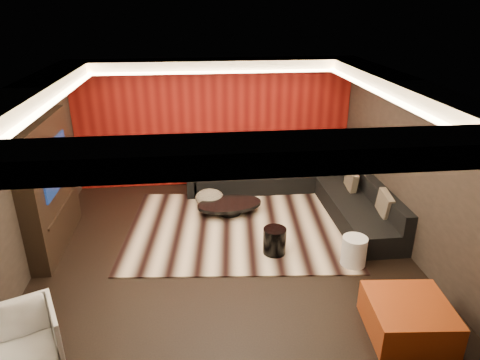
{
  "coord_description": "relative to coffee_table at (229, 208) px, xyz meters",
  "views": [
    {
      "loc": [
        -0.44,
        -6.1,
        3.9
      ],
      "look_at": [
        0.3,
        0.6,
        1.05
      ],
      "focal_mm": 32.0,
      "sensor_mm": 36.0,
      "label": 1
    }
  ],
  "objects": [
    {
      "name": "floor",
      "position": [
        -0.18,
        -1.4,
        -0.14
      ],
      "size": [
        6.0,
        6.0,
        0.02
      ],
      "primitive_type": "cube",
      "color": "black",
      "rests_on": "ground"
    },
    {
      "name": "ceiling",
      "position": [
        -0.18,
        -1.4,
        2.68
      ],
      "size": [
        6.0,
        6.0,
        0.02
      ],
      "primitive_type": "cube",
      "color": "silver",
      "rests_on": "ground"
    },
    {
      "name": "wall_back",
      "position": [
        -0.18,
        1.61,
        1.27
      ],
      "size": [
        6.0,
        0.02,
        2.8
      ],
      "primitive_type": "cube",
      "color": "black",
      "rests_on": "ground"
    },
    {
      "name": "wall_left",
      "position": [
        -3.19,
        -1.4,
        1.27
      ],
      "size": [
        0.02,
        6.0,
        2.8
      ],
      "primitive_type": "cube",
      "color": "black",
      "rests_on": "ground"
    },
    {
      "name": "wall_right",
      "position": [
        2.83,
        -1.4,
        1.27
      ],
      "size": [
        0.02,
        6.0,
        2.8
      ],
      "primitive_type": "cube",
      "color": "black",
      "rests_on": "ground"
    },
    {
      "name": "red_feature_wall",
      "position": [
        -0.18,
        1.57,
        1.27
      ],
      "size": [
        5.98,
        0.05,
        2.78
      ],
      "primitive_type": "cube",
      "color": "#6B0C0A",
      "rests_on": "ground"
    },
    {
      "name": "soffit_back",
      "position": [
        -0.18,
        1.3,
        2.56
      ],
      "size": [
        6.0,
        0.6,
        0.22
      ],
      "primitive_type": "cube",
      "color": "silver",
      "rests_on": "ground"
    },
    {
      "name": "soffit_front",
      "position": [
        -0.18,
        -4.1,
        2.56
      ],
      "size": [
        6.0,
        0.6,
        0.22
      ],
      "primitive_type": "cube",
      "color": "silver",
      "rests_on": "ground"
    },
    {
      "name": "soffit_left",
      "position": [
        -2.88,
        -1.4,
        2.56
      ],
      "size": [
        0.6,
        4.8,
        0.22
      ],
      "primitive_type": "cube",
      "color": "silver",
      "rests_on": "ground"
    },
    {
      "name": "soffit_right",
      "position": [
        2.52,
        -1.4,
        2.56
      ],
      "size": [
        0.6,
        4.8,
        0.22
      ],
      "primitive_type": "cube",
      "color": "silver",
      "rests_on": "ground"
    },
    {
      "name": "cove_back",
      "position": [
        -0.18,
        0.96,
        2.47
      ],
      "size": [
        4.8,
        0.08,
        0.04
      ],
      "primitive_type": "cube",
      "color": "#FFD899",
      "rests_on": "ground"
    },
    {
      "name": "cove_front",
      "position": [
        -0.18,
        -3.76,
        2.47
      ],
      "size": [
        4.8,
        0.08,
        0.04
      ],
      "primitive_type": "cube",
      "color": "#FFD899",
      "rests_on": "ground"
    },
    {
      "name": "cove_left",
      "position": [
        -2.54,
        -1.4,
        2.47
      ],
      "size": [
        0.08,
        4.8,
        0.04
      ],
      "primitive_type": "cube",
      "color": "#FFD899",
      "rests_on": "ground"
    },
    {
      "name": "cove_right",
      "position": [
        2.18,
        -1.4,
        2.47
      ],
      "size": [
        0.08,
        4.8,
        0.04
      ],
      "primitive_type": "cube",
      "color": "#FFD899",
      "rests_on": "ground"
    },
    {
      "name": "tv_surround",
      "position": [
        -3.03,
        -0.8,
        0.97
      ],
      "size": [
        0.3,
        2.0,
        2.2
      ],
      "primitive_type": "cube",
      "color": "black",
      "rests_on": "ground"
    },
    {
      "name": "tv_screen",
      "position": [
        -2.87,
        -0.8,
        1.32
      ],
      "size": [
        0.04,
        1.3,
        0.8
      ],
      "primitive_type": "cube",
      "color": "black",
      "rests_on": "ground"
    },
    {
      "name": "tv_shelf",
      "position": [
        -2.87,
        -0.8,
        0.57
      ],
      "size": [
        0.04,
        1.6,
        0.04
      ],
      "primitive_type": "cube",
      "color": "black",
      "rests_on": "ground"
    },
    {
      "name": "rug",
      "position": [
        0.11,
        -0.62,
        -0.12
      ],
      "size": [
        4.25,
        3.35,
        0.02
      ],
      "primitive_type": "cube",
      "rotation": [
        0.0,
        0.0,
        -0.09
      ],
      "color": "beige",
      "rests_on": "floor"
    },
    {
      "name": "coffee_table",
      "position": [
        0.0,
        0.0,
        0.0
      ],
      "size": [
        1.43,
        1.43,
        0.21
      ],
      "primitive_type": "cylinder",
      "rotation": [
        0.0,
        0.0,
        0.14
      ],
      "color": "black",
      "rests_on": "rug"
    },
    {
      "name": "drum_stool",
      "position": [
        0.61,
        -1.52,
        0.12
      ],
      "size": [
        0.47,
        0.47,
        0.45
      ],
      "primitive_type": "cylinder",
      "rotation": [
        0.0,
        0.0,
        -0.28
      ],
      "color": "black",
      "rests_on": "rug"
    },
    {
      "name": "striped_pouf",
      "position": [
        -0.38,
        0.39,
        0.05
      ],
      "size": [
        0.65,
        0.65,
        0.32
      ],
      "primitive_type": "ellipsoid",
      "rotation": [
        0.0,
        0.0,
        -0.13
      ],
      "color": "beige",
      "rests_on": "rug"
    },
    {
      "name": "white_side_table",
      "position": [
        1.8,
        -1.98,
        0.12
      ],
      "size": [
        0.49,
        0.49,
        0.49
      ],
      "primitive_type": "cylinder",
      "rotation": [
        0.0,
        0.0,
        0.31
      ],
      "color": "silver",
      "rests_on": "floor"
    },
    {
      "name": "orange_ottoman",
      "position": [
        1.95,
        -3.49,
        0.09
      ],
      "size": [
        1.06,
        1.06,
        0.44
      ],
      "primitive_type": "cube",
      "rotation": [
        0.0,
        0.0,
        -0.09
      ],
      "color": "#A33B15",
      "rests_on": "floor"
    },
    {
      "name": "armchair",
      "position": [
        -2.65,
        -3.51,
        0.22
      ],
      "size": [
        0.99,
        1.0,
        0.7
      ],
      "primitive_type": "imported",
      "rotation": [
        0.0,
        0.0,
        0.41
      ],
      "color": "silver",
      "rests_on": "floor"
    },
    {
      "name": "sectional_sofa",
      "position": [
        1.55,
        0.46,
        0.14
      ],
      "size": [
        3.65,
        3.5,
        0.75
      ],
      "color": "black",
      "rests_on": "floor"
    },
    {
      "name": "throw_pillows",
      "position": [
        1.53,
        0.49,
        0.49
      ],
      "size": [
        3.35,
        2.83,
        0.5
      ],
      "color": "#C0AC8C",
      "rests_on": "sectional_sofa"
    }
  ]
}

